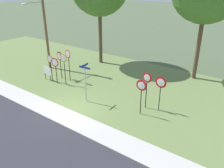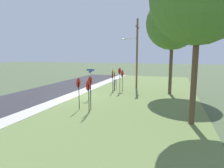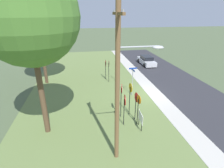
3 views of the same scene
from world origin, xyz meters
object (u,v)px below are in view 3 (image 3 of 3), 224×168
object	(u,v)px
parked_sedan_distant	(146,61)
oak_tree_right	(36,13)
stop_sign_far_left	(136,100)
stop_sign_near_left	(121,93)
street_name_post	(133,79)
stop_sign_far_right	(139,104)
notice_board	(141,118)
stop_sign_far_center	(125,103)
utility_pole	(120,80)
stop_sign_near_right	(130,92)
yield_sign_near_right	(109,66)
yield_sign_far_left	(106,65)
yield_sign_near_left	(117,66)
oak_tree_left	(28,17)

from	to	relation	value
parked_sedan_distant	oak_tree_right	bearing A→B (deg)	109.85
oak_tree_right	stop_sign_far_left	bearing A→B (deg)	-138.53
stop_sign_near_left	street_name_post	distance (m)	4.23
stop_sign_far_right	notice_board	bearing A→B (deg)	178.71
stop_sign_far_center	parked_sedan_distant	bearing A→B (deg)	-18.95
utility_pole	stop_sign_far_right	bearing A→B (deg)	-35.32
stop_sign_near_right	stop_sign_far_left	xyz separation A→B (m)	(-0.79, -0.26, -0.34)
stop_sign_far_right	yield_sign_near_right	size ratio (longest dim) A/B	0.90
yield_sign_far_left	street_name_post	distance (m)	5.29
yield_sign_far_left	parked_sedan_distant	world-z (taller)	yield_sign_far_left
stop_sign_near_left	notice_board	xyz separation A→B (m)	(-1.71, -1.04, -1.24)
yield_sign_far_left	utility_pole	xyz separation A→B (m)	(-12.72, 1.06, 2.92)
yield_sign_far_left	notice_board	distance (m)	10.44
notice_board	parked_sedan_distant	size ratio (longest dim) A/B	0.28
yield_sign_near_left	oak_tree_left	xyz separation A→B (m)	(-8.76, 6.78, 5.77)
yield_sign_far_left	notice_board	xyz separation A→B (m)	(-10.33, -1.04, -1.05)
notice_board	oak_tree_right	size ratio (longest dim) A/B	0.12
street_name_post	oak_tree_left	xyz separation A→B (m)	(-4.63, 7.55, 5.91)
parked_sedan_distant	stop_sign_far_center	bearing A→B (deg)	153.33
utility_pole	oak_tree_right	xyz separation A→B (m)	(12.81, 6.10, 2.95)
oak_tree_right	yield_sign_near_right	bearing A→B (deg)	-97.59
stop_sign_near_left	yield_sign_far_left	size ratio (longest dim) A/B	1.14
notice_board	parked_sedan_distant	world-z (taller)	parked_sedan_distant
yield_sign_near_left	oak_tree_right	bearing A→B (deg)	82.15
parked_sedan_distant	stop_sign_near_left	bearing A→B (deg)	151.64
yield_sign_far_left	street_name_post	bearing A→B (deg)	-156.76
stop_sign_far_center	yield_sign_near_left	world-z (taller)	yield_sign_near_left
stop_sign_far_left	street_name_post	xyz separation A→B (m)	(4.27, -0.95, 0.07)
yield_sign_near_left	yield_sign_near_right	size ratio (longest dim) A/B	0.94
yield_sign_far_left	parked_sedan_distant	size ratio (longest dim) A/B	0.56
street_name_post	oak_tree_right	distance (m)	12.02
yield_sign_far_left	oak_tree_right	distance (m)	9.25
street_name_post	yield_sign_near_right	bearing A→B (deg)	18.76
stop_sign_far_center	street_name_post	xyz separation A→B (m)	(4.85, -2.01, -0.09)
stop_sign_far_right	oak_tree_left	distance (m)	8.84
street_name_post	utility_pole	bearing A→B (deg)	154.20
yield_sign_near_left	utility_pole	xyz separation A→B (m)	(-11.94, 2.26, 2.92)
stop_sign_near_right	stop_sign_far_center	world-z (taller)	stop_sign_near_right
stop_sign_near_right	yield_sign_far_left	world-z (taller)	stop_sign_near_right
stop_sign_far_left	notice_board	bearing A→B (deg)	175.58
stop_sign_near_left	stop_sign_near_right	world-z (taller)	stop_sign_near_left
oak_tree_left	oak_tree_right	bearing A→B (deg)	9.33
notice_board	oak_tree_right	distance (m)	14.95
stop_sign_near_left	yield_sign_near_left	bearing A→B (deg)	2.13
stop_sign_far_right	yield_sign_near_right	bearing A→B (deg)	-2.22
oak_tree_left	oak_tree_right	world-z (taller)	oak_tree_right
stop_sign_far_center	oak_tree_right	size ratio (longest dim) A/B	0.23
yield_sign_far_left	notice_board	bearing A→B (deg)	-173.00
stop_sign_far_center	oak_tree_left	world-z (taller)	oak_tree_left
yield_sign_far_left	street_name_post	xyz separation A→B (m)	(-4.91, -1.98, -0.15)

